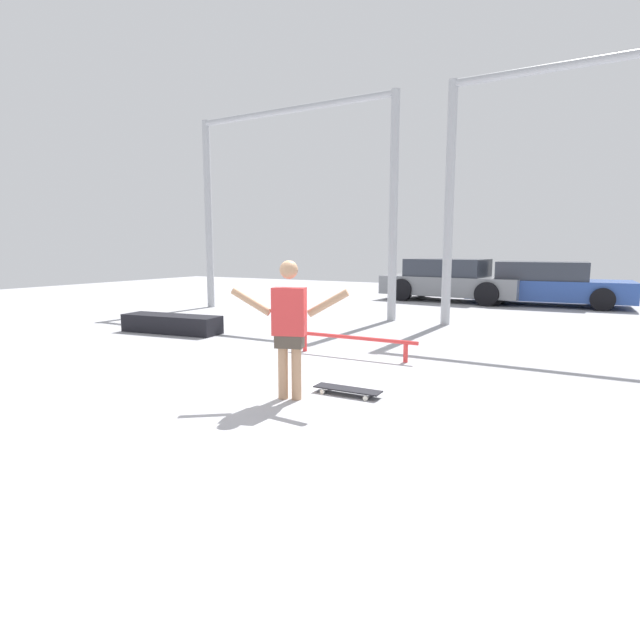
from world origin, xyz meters
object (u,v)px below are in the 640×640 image
skateboarder (289,323)px  parked_car_grey (450,281)px  grind_box (172,324)px  skateboard (348,390)px  grind_rail (353,340)px  parked_car_blue (545,284)px

skateboarder → parked_car_grey: size_ratio=0.34×
grind_box → parked_car_grey: parked_car_grey is taller
skateboarder → parked_car_grey: bearing=77.2°
skateboarder → skateboard: skateboarder is taller
skateboard → grind_rail: grind_rail is taller
skateboarder → parked_car_grey: 11.55m
grind_rail → skateboarder: bearing=-81.4°
skateboard → parked_car_blue: 11.28m
skateboard → grind_rail: bearing=112.9°
skateboard → parked_car_blue: size_ratio=0.17×
skateboard → parked_car_grey: size_ratio=0.18×
grind_rail → parked_car_grey: bearing=95.7°
grind_box → parked_car_blue: 10.90m
grind_box → parked_car_grey: size_ratio=0.46×
skateboard → grind_box: grind_box is taller
skateboard → parked_car_grey: 11.18m
skateboarder → parked_car_blue: bearing=63.5°
skateboarder → grind_box: (-4.50, 2.59, -0.69)m
grind_box → grind_rail: size_ratio=0.99×
grind_rail → parked_car_grey: (-0.91, 9.12, 0.40)m
parked_car_grey → skateboard: bearing=-76.1°
skateboarder → parked_car_grey: skateboarder is taller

